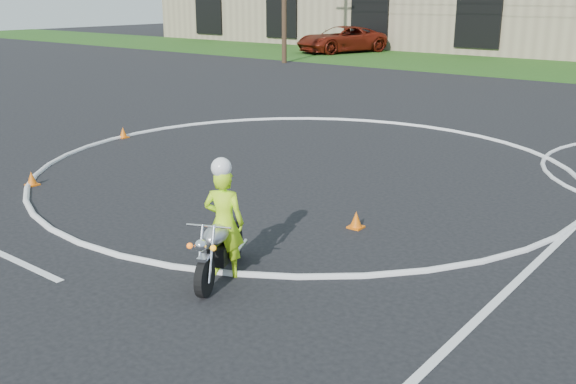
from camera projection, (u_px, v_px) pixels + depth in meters
The scene contains 6 objects.
ground at pixel (213, 199), 12.53m from camera, with size 120.00×120.00×0.00m, color black.
course_markings at pixel (417, 171), 14.50m from camera, with size 19.05×19.05×0.12m.
primary_motorcycle at pixel (219, 248), 8.94m from camera, with size 0.90×1.66×0.94m.
rider_primary_grp at pixel (224, 219), 8.94m from camera, with size 0.68×0.58×1.74m.
pickup_grp at pixel (341, 39), 43.35m from camera, with size 4.83×6.90×1.75m.
traffic_cones at pixel (440, 195), 12.37m from camera, with size 22.76×9.50×0.30m.
Camera 1 is at (8.56, -8.44, 3.85)m, focal length 40.00 mm.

